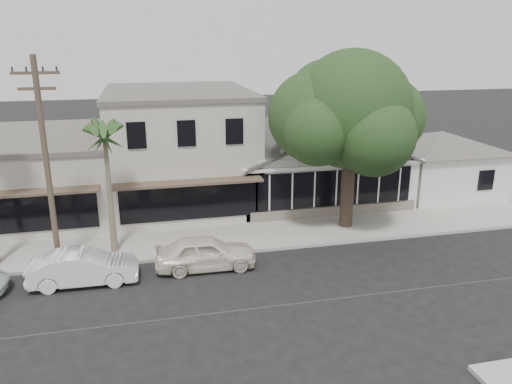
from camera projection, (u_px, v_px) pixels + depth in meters
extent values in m
plane|color=black|center=(293.00, 304.00, 18.78)|extent=(140.00, 140.00, 0.00)
cube|color=#9E9991|center=(87.00, 250.00, 23.32)|extent=(90.00, 3.50, 0.15)
cube|color=white|center=(311.00, 174.00, 31.04)|extent=(10.00, 8.00, 3.00)
cube|color=black|center=(336.00, 188.00, 27.19)|extent=(8.80, 0.10, 2.00)
cube|color=#60564C|center=(335.00, 212.00, 27.62)|extent=(9.60, 0.18, 0.70)
cube|color=white|center=(438.00, 170.00, 31.88)|extent=(6.00, 6.00, 3.00)
cube|color=beige|center=(180.00, 149.00, 29.74)|extent=(8.00, 10.00, 6.50)
cube|color=#B5B2A3|center=(20.00, 176.00, 28.14)|extent=(10.00, 10.00, 4.20)
cylinder|color=brown|center=(47.00, 168.00, 20.35)|extent=(0.24, 0.24, 9.00)
cube|color=brown|center=(35.00, 73.00, 19.22)|extent=(1.80, 0.12, 0.12)
cube|color=brown|center=(37.00, 89.00, 19.40)|extent=(1.40, 0.12, 0.12)
imported|color=white|center=(206.00, 252.00, 21.50)|extent=(4.37, 1.87, 1.47)
imported|color=white|center=(84.00, 268.00, 20.16)|extent=(4.31, 1.57, 1.41)
cylinder|color=#433429|center=(347.00, 195.00, 25.75)|extent=(0.68, 0.68, 3.62)
sphere|color=#1C3515|center=(352.00, 110.00, 24.44)|extent=(5.88, 5.88, 5.88)
sphere|color=#1C3515|center=(383.00, 118.00, 25.68)|extent=(4.30, 4.30, 4.30)
sphere|color=#1C3515|center=(314.00, 116.00, 24.57)|extent=(4.52, 4.52, 4.52)
sphere|color=#1C3515|center=(374.00, 136.00, 23.26)|extent=(3.84, 3.84, 3.84)
sphere|color=#1C3515|center=(326.00, 99.00, 25.88)|extent=(4.07, 4.07, 4.07)
sphere|color=#1C3515|center=(365.00, 90.00, 25.97)|extent=(3.62, 3.62, 3.62)
sphere|color=#1C3515|center=(318.00, 131.00, 23.39)|extent=(3.39, 3.39, 3.39)
cone|color=#726651|center=(110.00, 199.00, 22.38)|extent=(0.33, 0.33, 5.38)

